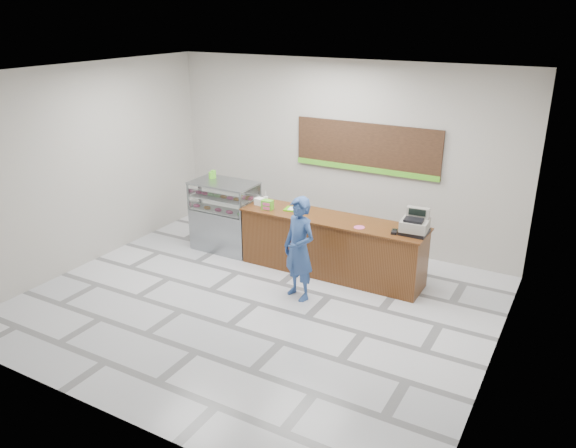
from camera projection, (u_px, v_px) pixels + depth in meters
The scene contains 16 objects.
floor at pixel (257, 303), 8.80m from camera, with size 7.00×7.00×0.00m, color silver.
back_wall at pixel (339, 154), 10.62m from camera, with size 7.00×7.00×0.00m, color #B5B0A7.
ceiling at pixel (251, 74), 7.55m from camera, with size 7.00×7.00×0.00m, color silver.
sales_counter at pixel (331, 246), 9.63m from camera, with size 3.26×0.76×1.03m.
display_case at pixel (225, 215), 10.59m from camera, with size 1.22×0.72×1.33m.
menu_board at pixel (366, 148), 10.27m from camera, with size 2.80×0.06×0.90m.
cash_register at pixel (415, 224), 8.75m from camera, with size 0.45×0.47×0.39m.
card_terminal at pixel (394, 232), 8.80m from camera, with size 0.09×0.18×0.04m, color black.
serving_tray at pixel (295, 209), 9.83m from camera, with size 0.38×0.31×0.02m.
napkin_box at pixel (260, 201), 10.07m from camera, with size 0.14×0.14×0.12m, color white.
straw_cup at pixel (266, 200), 10.17m from camera, with size 0.08×0.08×0.11m, color silver.
promo_box at pixel (268, 205), 9.82m from camera, with size 0.19×0.13×0.17m, color #5AC027.
donut_decal at pixel (359, 227), 9.03m from camera, with size 0.18×0.18×0.00m, color #DD4E8B.
green_cup_left at pixel (211, 175), 10.56m from camera, with size 0.08×0.08×0.13m, color #5AC027.
green_cup_right at pixel (213, 174), 10.58m from camera, with size 0.10×0.10×0.15m, color #5AC027.
customer at pixel (299, 249), 8.72m from camera, with size 0.61×0.40×1.67m, color #2E4D8A.
Camera 1 is at (4.24, -6.54, 4.32)m, focal length 35.00 mm.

